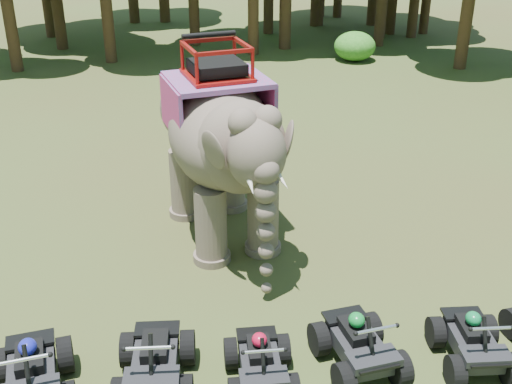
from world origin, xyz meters
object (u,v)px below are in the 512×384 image
at_px(elephant, 220,142).
at_px(atv_1, 154,355).
at_px(atv_4, 474,336).
at_px(atv_0, 30,367).
at_px(atv_2, 260,357).
at_px(atv_3, 359,338).

xyz_separation_m(elephant, atv_1, (-1.61, -5.07, -1.67)).
xyz_separation_m(elephant, atv_4, (3.83, -5.31, -1.71)).
distance_m(atv_0, atv_2, 3.68).
bearing_deg(atv_4, atv_1, -177.83).
bearing_deg(atv_2, atv_4, 1.65).
distance_m(elephant, atv_3, 5.70).
bearing_deg(atv_0, elephant, 45.97).
bearing_deg(elephant, atv_2, -100.52).
xyz_separation_m(elephant, atv_3, (1.84, -5.12, -1.68)).
bearing_deg(atv_3, atv_2, 177.28).
height_order(atv_0, atv_3, atv_0).
bearing_deg(atv_3, atv_1, 170.86).
distance_m(atv_0, atv_4, 7.40).
relative_size(atv_1, atv_2, 1.12).
distance_m(elephant, atv_0, 6.43).
relative_size(atv_2, atv_3, 0.91).
relative_size(atv_1, atv_4, 1.08).
bearing_deg(atv_2, elephant, 93.16).
relative_size(atv_3, atv_4, 1.06).
xyz_separation_m(atv_2, atv_4, (3.71, -0.02, 0.02)).
bearing_deg(atv_2, atv_1, 174.64).
bearing_deg(atv_2, atv_0, 178.90).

